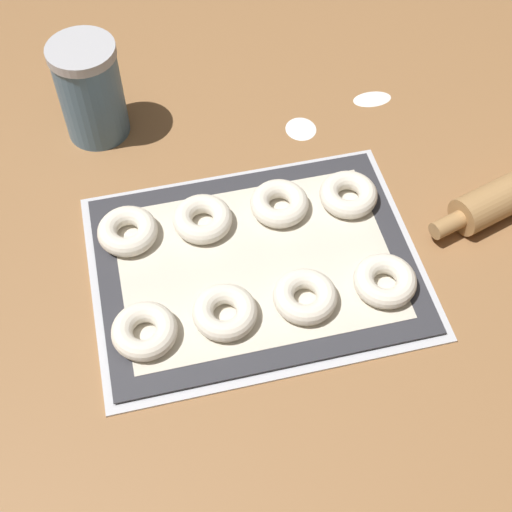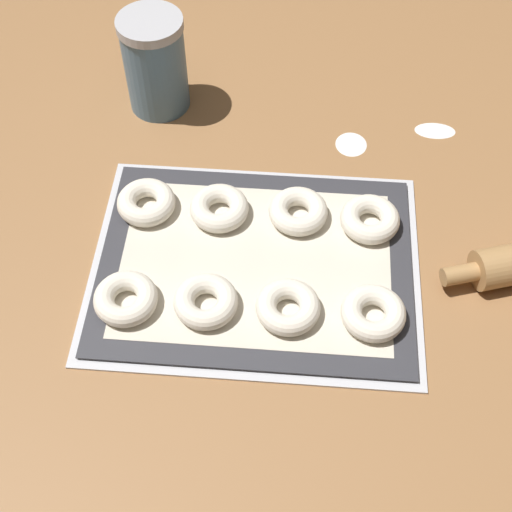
# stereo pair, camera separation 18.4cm
# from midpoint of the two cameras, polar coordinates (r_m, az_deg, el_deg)

# --- Properties ---
(ground_plane) EXTENTS (2.80, 2.80, 0.00)m
(ground_plane) POSITION_cam_midpoint_polar(r_m,az_deg,el_deg) (1.04, -5.03, -1.51)
(ground_plane) COLOR olive
(baking_tray) EXTENTS (0.48, 0.37, 0.01)m
(baking_tray) POSITION_cam_midpoint_polar(r_m,az_deg,el_deg) (1.04, -5.02, -1.33)
(baking_tray) COLOR silver
(baking_tray) RESTS_ON ground_plane
(baking_mat) EXTENTS (0.45, 0.35, 0.00)m
(baking_mat) POSITION_cam_midpoint_polar(r_m,az_deg,el_deg) (1.03, -5.04, -1.17)
(baking_mat) COLOR #333338
(baking_mat) RESTS_ON baking_tray
(bagel_front_far_left) EXTENTS (0.09, 0.09, 0.03)m
(bagel_front_far_left) POSITION_cam_midpoint_polar(r_m,az_deg,el_deg) (0.98, -14.27, -6.55)
(bagel_front_far_left) COLOR silver
(bagel_front_far_left) RESTS_ON baking_mat
(bagel_front_mid_left) EXTENTS (0.09, 0.09, 0.03)m
(bagel_front_mid_left) POSITION_cam_midpoint_polar(r_m,az_deg,el_deg) (0.97, -7.89, -5.19)
(bagel_front_mid_left) COLOR silver
(bagel_front_mid_left) RESTS_ON baking_mat
(bagel_front_mid_right) EXTENTS (0.09, 0.09, 0.03)m
(bagel_front_mid_right) POSITION_cam_midpoint_polar(r_m,az_deg,el_deg) (0.98, -1.34, -3.95)
(bagel_front_mid_right) COLOR silver
(bagel_front_mid_right) RESTS_ON baking_mat
(bagel_front_far_right) EXTENTS (0.09, 0.09, 0.03)m
(bagel_front_far_right) POSITION_cam_midpoint_polar(r_m,az_deg,el_deg) (1.00, 5.22, -2.67)
(bagel_front_far_right) COLOR silver
(bagel_front_far_right) RESTS_ON baking_mat
(bagel_back_far_left) EXTENTS (0.09, 0.09, 0.03)m
(bagel_back_far_left) POSITION_cam_midpoint_polar(r_m,az_deg,el_deg) (1.08, -15.05, 1.34)
(bagel_back_far_left) COLOR silver
(bagel_back_far_left) RESTS_ON baking_mat
(bagel_back_mid_left) EXTENTS (0.09, 0.09, 0.03)m
(bagel_back_mid_left) POSITION_cam_midpoint_polar(r_m,az_deg,el_deg) (1.07, -9.18, 2.34)
(bagel_back_mid_left) COLOR silver
(bagel_back_mid_left) RESTS_ON baking_mat
(bagel_back_mid_right) EXTENTS (0.09, 0.09, 0.03)m
(bagel_back_mid_right) POSITION_cam_midpoint_polar(r_m,az_deg,el_deg) (1.08, -2.94, 3.64)
(bagel_back_mid_right) COLOR silver
(bagel_back_mid_right) RESTS_ON baking_mat
(bagel_back_far_right) EXTENTS (0.09, 0.09, 0.03)m
(bagel_back_far_right) POSITION_cam_midpoint_polar(r_m,az_deg,el_deg) (1.09, 2.70, 4.36)
(bagel_back_far_right) COLOR silver
(bagel_back_far_right) RESTS_ON baking_mat
(flour_canister) EXTENTS (0.11, 0.11, 0.17)m
(flour_canister) POSITION_cam_midpoint_polar(r_m,az_deg,el_deg) (1.21, -17.47, 12.06)
(flour_canister) COLOR slate
(flour_canister) RESTS_ON ground_plane
(flour_patch_near) EXTENTS (0.07, 0.04, 0.00)m
(flour_patch_near) POSITION_cam_midpoint_polar(r_m,az_deg,el_deg) (1.28, 5.24, 12.01)
(flour_patch_near) COLOR white
(flour_patch_near) RESTS_ON ground_plane
(flour_patch_far) EXTENTS (0.05, 0.06, 0.00)m
(flour_patch_far) POSITION_cam_midpoint_polar(r_m,az_deg,el_deg) (1.22, -0.68, 9.71)
(flour_patch_far) COLOR white
(flour_patch_far) RESTS_ON ground_plane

